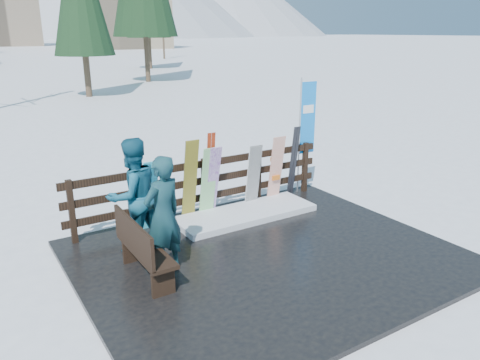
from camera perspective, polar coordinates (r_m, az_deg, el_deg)
ground at (r=7.95m, az=3.38°, el=-9.55°), size 700.00×700.00×0.00m
deck at (r=7.93m, az=3.39°, el=-9.30°), size 6.00×5.00×0.08m
fence at (r=9.40m, az=-4.34°, el=-0.29°), size 5.60×0.10×1.15m
snow_patch at (r=9.40m, az=0.69°, el=-4.13°), size 2.86×1.00×0.12m
bench at (r=7.11m, az=-11.96°, el=-8.02°), size 0.41×1.50×0.97m
snowboard_0 at (r=8.72m, az=-10.90°, el=-1.89°), size 0.28×0.30×1.36m
snowboard_1 at (r=9.18m, az=-3.87°, el=-0.30°), size 0.31×0.31×1.45m
snowboard_2 at (r=8.98m, az=-6.11°, el=-0.10°), size 0.27×0.34×1.65m
snowboard_3 at (r=9.22m, az=-3.34°, el=-0.18°), size 0.24×0.37×1.46m
snowboard_4 at (r=9.72m, az=1.64°, el=0.46°), size 0.30×0.21×1.35m
snowboard_5 at (r=10.02m, az=4.41°, el=1.29°), size 0.30×0.24×1.46m
ski_pair_a at (r=9.23m, az=-3.68°, el=0.67°), size 0.16×0.22×1.71m
ski_pair_b at (r=10.36m, az=6.52°, el=2.20°), size 0.17×0.22×1.61m
rental_flag at (r=10.63m, az=8.02°, el=6.97°), size 0.45×0.04×2.60m
person_front at (r=7.08m, az=-9.37°, el=-4.34°), size 0.78×0.63×1.86m
person_back at (r=7.88m, az=-12.88°, el=-1.89°), size 1.09×0.94×1.94m
trees at (r=53.31m, az=-26.29°, el=18.26°), size 42.23×68.74×12.94m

